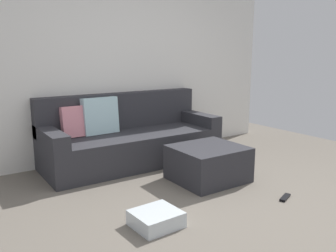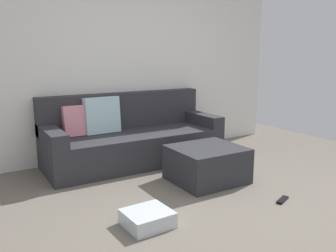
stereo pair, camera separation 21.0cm
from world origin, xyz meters
TOP-DOWN VIEW (x-y plane):
  - ground_plane at (0.00, 0.00)m, footprint 6.32×6.32m
  - wall_back at (0.00, 2.33)m, footprint 4.86×0.10m
  - couch_sectional at (-0.16, 1.91)m, footprint 2.27×0.87m
  - ottoman at (0.26, 0.82)m, footprint 0.76×0.69m
  - storage_bin at (-0.80, 0.22)m, footprint 0.39×0.36m
  - remote_near_ottoman at (0.56, -0.01)m, footprint 0.20×0.12m

SIDE VIEW (x-z plane):
  - ground_plane at x=0.00m, z-range 0.00..0.00m
  - remote_near_ottoman at x=0.56m, z-range 0.00..0.02m
  - storage_bin at x=-0.80m, z-range 0.00..0.13m
  - ottoman at x=0.26m, z-range 0.00..0.39m
  - couch_sectional at x=-0.16m, z-range -0.13..0.76m
  - wall_back at x=0.00m, z-range 0.00..2.53m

